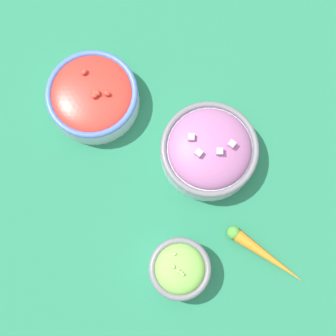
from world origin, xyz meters
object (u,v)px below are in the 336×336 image
Objects in this scene: bowl_cherry_tomatoes at (93,96)px; bowl_red_onion at (209,150)px; bowl_lettuce at (180,269)px; loose_carrot at (263,254)px.

bowl_cherry_tomatoes is 0.97× the size of bowl_red_onion.
bowl_lettuce reaches higher than bowl_cherry_tomatoes.
bowl_lettuce is at bearing -134.72° from loose_carrot.
bowl_lettuce is 0.23m from bowl_red_onion.
bowl_cherry_tomatoes is 1.61× the size of bowl_lettuce.
bowl_lettuce is 0.60× the size of bowl_red_onion.
bowl_lettuce reaches higher than loose_carrot.
bowl_red_onion is at bearing -131.92° from bowl_cherry_tomatoes.
bowl_cherry_tomatoes is at bearing 48.08° from bowl_red_onion.
loose_carrot is at bearing -95.89° from bowl_lettuce.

